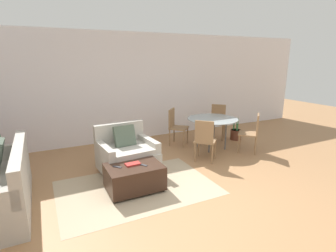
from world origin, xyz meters
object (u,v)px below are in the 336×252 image
potted_plant (2,159)px  dining_table (212,121)px  dining_chair_near_left (205,138)px  dining_chair_far_left (175,124)px  tv_remote_primary (117,167)px  tv_remote_secondary (143,165)px  potted_plant_small (236,133)px  dining_chair_far_right (218,119)px  ottoman (134,176)px  armchair (127,154)px  dining_chair_near_right (252,131)px  book_stack (133,164)px

potted_plant → dining_table: 4.46m
dining_chair_near_left → dining_chair_far_left: bearing=90.0°
tv_remote_primary → tv_remote_secondary: same height
dining_table → tv_remote_primary: bearing=-157.3°
potted_plant → potted_plant_small: 5.38m
potted_plant_small → potted_plant: bearing=175.6°
dining_chair_far_right → potted_plant: bearing=179.4°
potted_plant → dining_chair_far_left: potted_plant is taller
ottoman → dining_table: dining_table is taller
dining_chair_near_left → dining_chair_far_left: same height
tv_remote_primary → dining_chair_near_left: (1.97, 0.45, 0.09)m
ottoman → dining_chair_far_right: 3.51m
dining_table → dining_chair_far_left: size_ratio=1.32×
dining_table → dining_chair_near_left: dining_chair_near_left is taller
dining_chair_far_left → tv_remote_primary: bearing=-138.6°
armchair → dining_chair_far_left: 1.93m
armchair → potted_plant: size_ratio=0.93×
tv_remote_secondary → potted_plant_small: potted_plant_small is taller
ottoman → dining_chair_near_left: 1.81m
tv_remote_primary → dining_table: (2.62, 1.10, 0.23)m
tv_remote_secondary → dining_chair_near_right: size_ratio=0.18×
potted_plant → dining_chair_far_left: bearing=-0.8°
dining_chair_far_right → potted_plant_small: bearing=-46.7°
dining_chair_far_right → dining_table: bearing=-135.0°
book_stack → tv_remote_primary: 0.26m
tv_remote_primary → potted_plant: bearing=134.5°
tv_remote_secondary → dining_chair_near_left: (1.58, 0.56, 0.09)m
potted_plant_small → dining_chair_near_right: bearing=-110.1°
book_stack → potted_plant: bearing=138.0°
tv_remote_primary → dining_chair_near_right: 3.30m
armchair → tv_remote_secondary: size_ratio=6.51×
book_stack → potted_plant: (-2.02, 1.81, -0.21)m
dining_table → dining_chair_near_left: bearing=-135.0°
tv_remote_primary → potted_plant_small: potted_plant_small is taller
book_stack → dining_chair_far_left: dining_chair_far_left is taller
ottoman → book_stack: (-0.01, 0.03, 0.21)m
dining_chair_near_right → dining_table: bearing=135.0°
potted_plant → dining_chair_near_left: bearing=-19.8°
dining_table → potted_plant_small: size_ratio=1.85×
ottoman → tv_remote_secondary: size_ratio=5.47×
tv_remote_secondary → dining_chair_far_right: 3.42m
tv_remote_secondary → dining_chair_near_left: bearing=19.4°
book_stack → tv_remote_primary: book_stack is taller
dining_chair_far_left → dining_chair_far_right: bearing=0.0°
potted_plant → dining_table: bearing=-9.1°
potted_plant_small → book_stack: bearing=-157.3°
book_stack → dining_chair_far_left: (1.72, 1.76, 0.08)m
armchair → ottoman: bearing=-98.5°
ottoman → dining_chair_near_left: bearing=16.3°
book_stack → dining_chair_far_right: 3.49m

